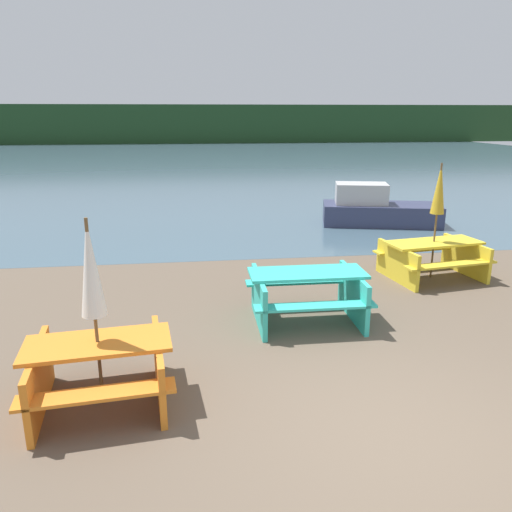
{
  "coord_description": "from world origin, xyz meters",
  "views": [
    {
      "loc": [
        -1.9,
        -4.04,
        3.08
      ],
      "look_at": [
        -0.89,
        3.69,
        0.85
      ],
      "focal_mm": 35.0,
      "sensor_mm": 36.0,
      "label": 1
    }
  ],
  "objects_px": {
    "picnic_table_teal": "(307,291)",
    "picnic_table_yellow": "(433,255)",
    "umbrella_white": "(91,269)",
    "boat": "(376,209)",
    "umbrella_gold": "(439,190)",
    "picnic_table_orange": "(100,366)"
  },
  "relations": [
    {
      "from": "picnic_table_yellow",
      "to": "boat",
      "type": "bearing_deg",
      "value": 81.99
    },
    {
      "from": "picnic_table_yellow",
      "to": "boat",
      "type": "distance_m",
      "value": 4.86
    },
    {
      "from": "picnic_table_orange",
      "to": "boat",
      "type": "relative_size",
      "value": 0.48
    },
    {
      "from": "picnic_table_teal",
      "to": "umbrella_white",
      "type": "bearing_deg",
      "value": -145.02
    },
    {
      "from": "picnic_table_teal",
      "to": "boat",
      "type": "xyz_separation_m",
      "value": [
        3.57,
        6.57,
        -0.05
      ]
    },
    {
      "from": "picnic_table_teal",
      "to": "picnic_table_yellow",
      "type": "height_order",
      "value": "picnic_table_teal"
    },
    {
      "from": "boat",
      "to": "umbrella_gold",
      "type": "bearing_deg",
      "value": -84.62
    },
    {
      "from": "picnic_table_teal",
      "to": "boat",
      "type": "distance_m",
      "value": 7.48
    },
    {
      "from": "picnic_table_orange",
      "to": "picnic_table_yellow",
      "type": "bearing_deg",
      "value": 33.13
    },
    {
      "from": "picnic_table_orange",
      "to": "umbrella_gold",
      "type": "xyz_separation_m",
      "value": [
        5.64,
        3.68,
        1.27
      ]
    },
    {
      "from": "picnic_table_teal",
      "to": "picnic_table_yellow",
      "type": "distance_m",
      "value": 3.39
    },
    {
      "from": "umbrella_white",
      "to": "boat",
      "type": "bearing_deg",
      "value": 53.35
    },
    {
      "from": "umbrella_gold",
      "to": "boat",
      "type": "height_order",
      "value": "umbrella_gold"
    },
    {
      "from": "umbrella_white",
      "to": "picnic_table_orange",
      "type": "bearing_deg",
      "value": 180.0
    },
    {
      "from": "picnic_table_teal",
      "to": "umbrella_gold",
      "type": "bearing_deg",
      "value": 31.29
    },
    {
      "from": "umbrella_white",
      "to": "picnic_table_yellow",
      "type": "bearing_deg",
      "value": 33.13
    },
    {
      "from": "picnic_table_teal",
      "to": "umbrella_gold",
      "type": "relative_size",
      "value": 0.8
    },
    {
      "from": "picnic_table_yellow",
      "to": "umbrella_gold",
      "type": "bearing_deg",
      "value": 0.0
    },
    {
      "from": "picnic_table_orange",
      "to": "picnic_table_teal",
      "type": "bearing_deg",
      "value": 34.98
    },
    {
      "from": "picnic_table_yellow",
      "to": "umbrella_white",
      "type": "relative_size",
      "value": 0.97
    },
    {
      "from": "picnic_table_yellow",
      "to": "picnic_table_teal",
      "type": "bearing_deg",
      "value": -148.71
    },
    {
      "from": "umbrella_gold",
      "to": "boat",
      "type": "relative_size",
      "value": 0.63
    }
  ]
}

